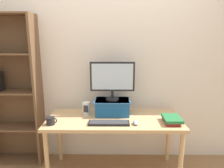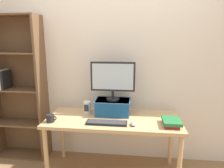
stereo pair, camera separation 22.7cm
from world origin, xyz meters
The scene contains 10 objects.
back_wall centered at (0.00, 0.42, 1.30)m, with size 7.00×0.08×2.60m.
desk centered at (0.00, 0.00, 0.63)m, with size 1.54×0.61×0.70m.
bookshelf_unit centered at (-1.32, 0.26, 0.96)m, with size 0.73×0.28×1.89m.
riser_box centered at (-0.02, 0.14, 0.80)m, with size 0.42×0.27×0.18m.
computer_monitor centered at (-0.02, 0.14, 1.15)m, with size 0.52×0.16×0.46m.
keyboard centered at (-0.05, -0.15, 0.72)m, with size 0.44×0.13×0.02m.
computer_mouse centered at (0.24, -0.16, 0.72)m, with size 0.06×0.10×0.04m.
book_stack centered at (0.63, -0.11, 0.74)m, with size 0.19×0.24×0.07m.
coffee_mug centered at (-0.67, -0.18, 0.75)m, with size 0.12×0.09×0.08m.
desk_speaker centered at (-0.33, 0.13, 0.78)m, with size 0.09×0.10×0.15m.
Camera 1 is at (0.00, -2.16, 1.60)m, focal length 32.00 mm.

